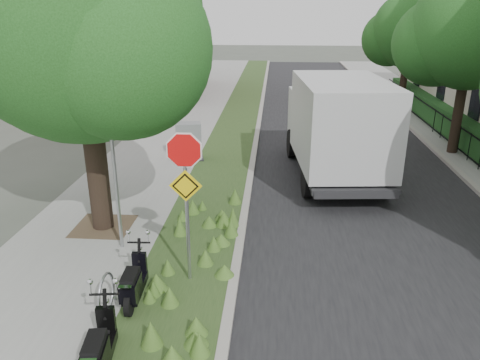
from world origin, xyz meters
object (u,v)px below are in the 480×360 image
Objects in this scene: scooter_near at (99,355)px; box_truck at (337,123)px; scooter_far at (133,287)px; utility_cabinet at (189,142)px; sign_assembly at (185,178)px.

box_truck is at bearing 64.28° from scooter_near.
scooter_far is (-0.01, 1.84, -0.02)m from scooter_near.
box_truck reaches higher than scooter_far.
utility_cabinet is at bearing 92.85° from scooter_near.
scooter_far is 8.71m from utility_cabinet.
sign_assembly is 7.56m from box_truck.
scooter_near is at bearing -115.72° from box_truck.
utility_cabinet reaches higher than scooter_near.
sign_assembly reaches higher than utility_cabinet.
box_truck is at bearing 58.98° from scooter_far.
utility_cabinet is (-5.02, 1.18, -1.07)m from box_truck.
box_truck is at bearing -13.20° from utility_cabinet.
sign_assembly is 2.03× the size of scooter_near.
scooter_near is 1.84m from scooter_far.
sign_assembly is 8.08m from utility_cabinet.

